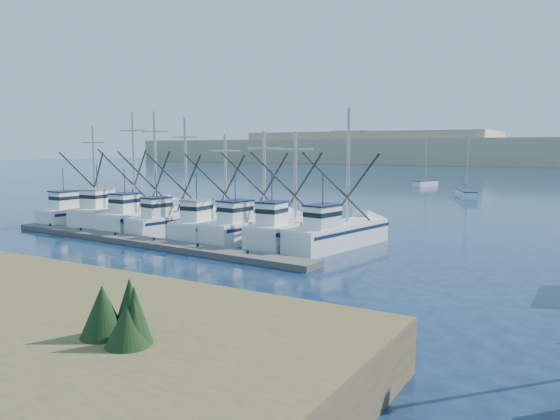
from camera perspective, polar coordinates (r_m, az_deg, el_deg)
name	(u,v)px	position (r m, az deg, el deg)	size (l,w,h in m)	color
ground	(201,285)	(26.82, -8.26, -7.71)	(500.00, 500.00, 0.00)	#0C1936
floating_dock	(144,242)	(38.38, -14.03, -3.24)	(27.31, 1.82, 0.36)	#5C5853
dune_ridge	(554,152)	(230.77, 26.70, 5.46)	(360.00, 60.00, 10.00)	tan
trawler_fleet	(189,221)	(42.25, -9.50, -1.18)	(27.36, 9.92, 9.65)	white
sailboat_near	(466,194)	(76.00, 18.87, 1.60)	(4.09, 7.02, 8.10)	white
sailboat_far	(425,183)	(96.51, 14.90, 2.72)	(3.35, 5.50, 8.10)	white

